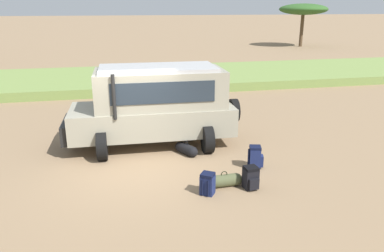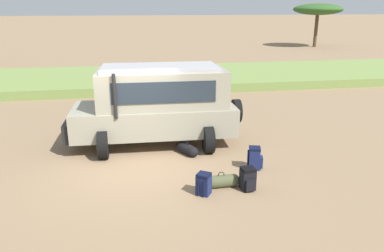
{
  "view_description": "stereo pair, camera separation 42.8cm",
  "coord_description": "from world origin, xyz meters",
  "px_view_note": "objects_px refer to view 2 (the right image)",
  "views": [
    {
      "loc": [
        -0.51,
        -9.3,
        4.16
      ],
      "look_at": [
        1.56,
        0.25,
        1.0
      ],
      "focal_mm": 35.0,
      "sensor_mm": 36.0,
      "label": 1
    },
    {
      "loc": [
        -0.09,
        -9.38,
        4.16
      ],
      "look_at": [
        1.56,
        0.25,
        1.0
      ],
      "focal_mm": 35.0,
      "sensor_mm": 36.0,
      "label": 2
    }
  ],
  "objects_px": {
    "duffel_bag_low_black_case": "(187,149)",
    "duffel_bag_soft_canvas": "(221,181)",
    "backpack_cluster_center": "(248,179)",
    "acacia_tree_centre_back": "(318,10)",
    "backpack_beside_front_wheel": "(255,158)",
    "safari_vehicle": "(158,104)",
    "backpack_near_rear_wheel": "(204,184)"
  },
  "relations": [
    {
      "from": "backpack_cluster_center",
      "to": "backpack_near_rear_wheel",
      "type": "height_order",
      "value": "backpack_cluster_center"
    },
    {
      "from": "duffel_bag_soft_canvas",
      "to": "acacia_tree_centre_back",
      "type": "bearing_deg",
      "value": 59.32
    },
    {
      "from": "backpack_near_rear_wheel",
      "to": "duffel_bag_soft_canvas",
      "type": "distance_m",
      "value": 0.56
    },
    {
      "from": "duffel_bag_low_black_case",
      "to": "safari_vehicle",
      "type": "bearing_deg",
      "value": 125.38
    },
    {
      "from": "backpack_cluster_center",
      "to": "acacia_tree_centre_back",
      "type": "height_order",
      "value": "acacia_tree_centre_back"
    },
    {
      "from": "backpack_near_rear_wheel",
      "to": "safari_vehicle",
      "type": "bearing_deg",
      "value": 101.87
    },
    {
      "from": "backpack_beside_front_wheel",
      "to": "backpack_cluster_center",
      "type": "xyz_separation_m",
      "value": [
        -0.54,
        -1.1,
        -0.03
      ]
    },
    {
      "from": "backpack_cluster_center",
      "to": "duffel_bag_low_black_case",
      "type": "bearing_deg",
      "value": 113.8
    },
    {
      "from": "safari_vehicle",
      "to": "duffel_bag_soft_canvas",
      "type": "bearing_deg",
      "value": -69.4
    },
    {
      "from": "safari_vehicle",
      "to": "acacia_tree_centre_back",
      "type": "relative_size",
      "value": 1.08
    },
    {
      "from": "backpack_near_rear_wheel",
      "to": "duffel_bag_soft_canvas",
      "type": "bearing_deg",
      "value": 29.95
    },
    {
      "from": "safari_vehicle",
      "to": "backpack_cluster_center",
      "type": "distance_m",
      "value": 4.03
    },
    {
      "from": "backpack_cluster_center",
      "to": "duffel_bag_soft_canvas",
      "type": "relative_size",
      "value": 0.6
    },
    {
      "from": "duffel_bag_low_black_case",
      "to": "duffel_bag_soft_canvas",
      "type": "bearing_deg",
      "value": -77.69
    },
    {
      "from": "backpack_near_rear_wheel",
      "to": "backpack_beside_front_wheel",
      "type": "bearing_deg",
      "value": 35.51
    },
    {
      "from": "duffel_bag_soft_canvas",
      "to": "acacia_tree_centre_back",
      "type": "relative_size",
      "value": 0.19
    },
    {
      "from": "safari_vehicle",
      "to": "backpack_near_rear_wheel",
      "type": "xyz_separation_m",
      "value": [
        0.74,
        -3.51,
        -1.04
      ]
    },
    {
      "from": "duffel_bag_low_black_case",
      "to": "backpack_beside_front_wheel",
      "type": "bearing_deg",
      "value": -39.35
    },
    {
      "from": "backpack_cluster_center",
      "to": "acacia_tree_centre_back",
      "type": "bearing_deg",
      "value": 60.37
    },
    {
      "from": "duffel_bag_low_black_case",
      "to": "duffel_bag_soft_canvas",
      "type": "relative_size",
      "value": 0.86
    },
    {
      "from": "backpack_beside_front_wheel",
      "to": "backpack_near_rear_wheel",
      "type": "bearing_deg",
      "value": -144.49
    },
    {
      "from": "backpack_beside_front_wheel",
      "to": "duffel_bag_soft_canvas",
      "type": "distance_m",
      "value": 1.44
    },
    {
      "from": "backpack_near_rear_wheel",
      "to": "duffel_bag_soft_canvas",
      "type": "height_order",
      "value": "backpack_near_rear_wheel"
    },
    {
      "from": "backpack_near_rear_wheel",
      "to": "duffel_bag_low_black_case",
      "type": "distance_m",
      "value": 2.47
    },
    {
      "from": "backpack_cluster_center",
      "to": "backpack_near_rear_wheel",
      "type": "xyz_separation_m",
      "value": [
        -1.07,
        -0.05,
        -0.01
      ]
    },
    {
      "from": "safari_vehicle",
      "to": "duffel_bag_low_black_case",
      "type": "bearing_deg",
      "value": -54.62
    },
    {
      "from": "backpack_beside_front_wheel",
      "to": "backpack_cluster_center",
      "type": "relative_size",
      "value": 1.11
    },
    {
      "from": "backpack_beside_front_wheel",
      "to": "acacia_tree_centre_back",
      "type": "height_order",
      "value": "acacia_tree_centre_back"
    },
    {
      "from": "backpack_cluster_center",
      "to": "duffel_bag_low_black_case",
      "type": "relative_size",
      "value": 0.69
    },
    {
      "from": "duffel_bag_soft_canvas",
      "to": "backpack_near_rear_wheel",
      "type": "bearing_deg",
      "value": -150.05
    },
    {
      "from": "backpack_beside_front_wheel",
      "to": "duffel_bag_soft_canvas",
      "type": "height_order",
      "value": "backpack_beside_front_wheel"
    },
    {
      "from": "backpack_beside_front_wheel",
      "to": "duffel_bag_low_black_case",
      "type": "height_order",
      "value": "backpack_beside_front_wheel"
    }
  ]
}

